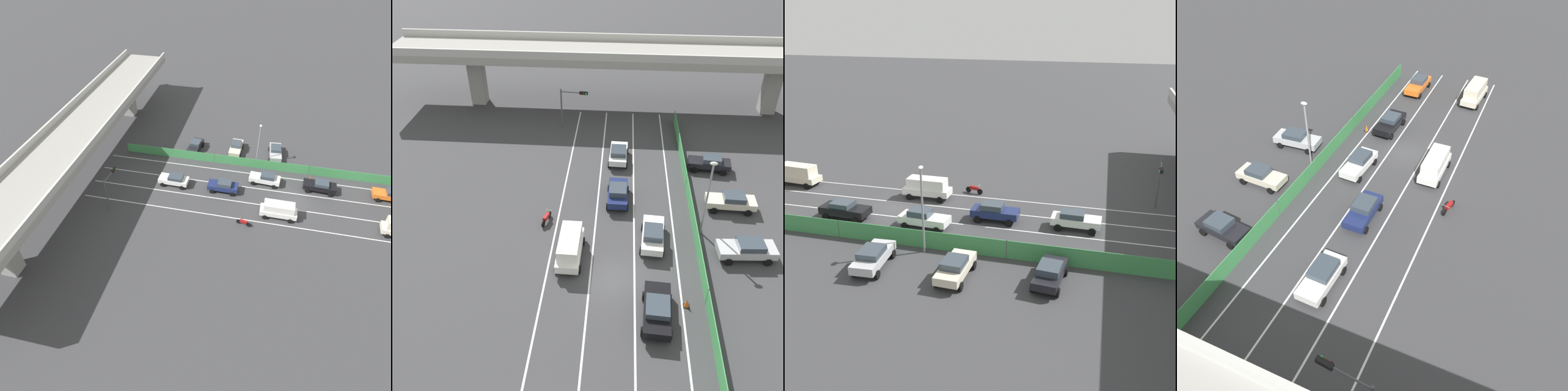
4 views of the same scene
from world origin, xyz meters
TOP-DOWN VIEW (x-y plane):
  - ground_plane at (0.00, 0.00)m, footprint 300.00×300.00m
  - lane_line_left_edge at (-5.02, 5.29)m, footprint 0.14×46.58m
  - lane_line_mid_left at (-1.67, 5.29)m, footprint 0.14×46.58m
  - lane_line_mid_right at (1.67, 5.29)m, footprint 0.14×46.58m
  - lane_line_right_edge at (5.02, 5.29)m, footprint 0.14×46.58m
  - green_fence at (6.69, 5.29)m, footprint 0.10×42.68m
  - car_van_cream at (-3.59, -12.78)m, footprint 2.31×4.96m
  - car_sedan_white at (0.06, 17.03)m, footprint 2.11×4.25m
  - car_sedan_black at (3.13, -3.29)m, footprint 2.25×4.57m
  - car_sedan_navy at (0.16, 9.93)m, footprint 2.02×4.22m
  - car_hatchback_white at (3.14, 4.32)m, footprint 2.20×4.48m
  - car_van_white at (-3.42, 2.16)m, footprint 2.06×4.74m
  - motorcycle at (-5.97, 6.33)m, footprint 0.72×1.91m
  - parked_wagon_silver at (10.48, 3.25)m, footprint 4.64×2.25m
  - parked_sedan_cream at (10.38, 9.51)m, footprint 4.45×2.09m
  - parked_sedan_dark at (9.41, 16.01)m, footprint 4.39×2.28m
  - traffic_light at (-5.71, 24.05)m, footprint 3.23×0.60m
  - street_lamp at (7.30, 5.98)m, footprint 0.60×0.36m
  - traffic_cone at (5.30, -2.10)m, footprint 0.47×0.47m

SIDE VIEW (x-z plane):
  - ground_plane at x=0.00m, z-range 0.00..0.00m
  - lane_line_left_edge at x=-5.02m, z-range 0.00..0.01m
  - lane_line_mid_left at x=-1.67m, z-range 0.00..0.01m
  - lane_line_mid_right at x=1.67m, z-range 0.00..0.01m
  - lane_line_right_edge at x=5.02m, z-range 0.00..0.01m
  - traffic_cone at x=5.30m, z-range -0.02..0.66m
  - motorcycle at x=-5.97m, z-range -0.01..0.93m
  - green_fence at x=6.69m, z-range 0.00..1.51m
  - parked_sedan_dark at x=9.41m, z-range 0.09..1.63m
  - parked_sedan_cream at x=10.38m, z-range 0.09..1.67m
  - parked_wagon_silver at x=10.48m, z-range 0.10..1.69m
  - car_sedan_black at x=3.13m, z-range 0.10..1.70m
  - car_sedan_white at x=0.06m, z-range 0.10..1.69m
  - car_sedan_navy at x=0.16m, z-range 0.09..1.73m
  - car_hatchback_white at x=3.14m, z-range 0.08..1.74m
  - car_van_white at x=-3.42m, z-range 0.15..2.28m
  - car_van_cream at x=-3.59m, z-range 0.14..2.41m
  - traffic_light at x=-5.71m, z-range 1.05..5.90m
  - street_lamp at x=7.30m, z-range 0.76..7.80m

